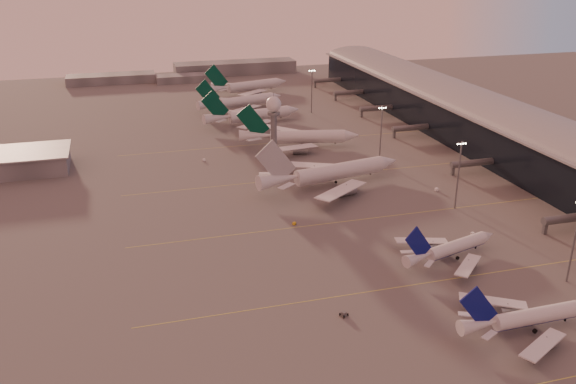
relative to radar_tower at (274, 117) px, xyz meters
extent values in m
plane|color=#535151|center=(-5.00, -120.00, -20.95)|extent=(700.00, 700.00, 0.00)
cube|color=gold|center=(25.00, -155.00, -20.94)|extent=(180.00, 0.25, 0.02)
cube|color=gold|center=(25.00, -110.00, -20.94)|extent=(180.00, 0.25, 0.02)
cube|color=gold|center=(25.00, -65.00, -20.94)|extent=(180.00, 0.25, 0.02)
cube|color=gold|center=(25.00, -20.00, -20.94)|extent=(180.00, 0.25, 0.02)
cube|color=gold|center=(25.00, 30.00, -20.94)|extent=(180.00, 0.25, 0.02)
cube|color=black|center=(103.00, -10.00, -11.95)|extent=(36.00, 360.00, 18.00)
cylinder|color=slate|center=(103.00, -10.00, -2.95)|extent=(10.08, 360.00, 10.08)
cube|color=slate|center=(103.00, -10.00, -2.75)|extent=(40.00, 362.00, 0.80)
cylinder|color=slate|center=(77.00, -92.00, -16.45)|extent=(22.00, 2.80, 2.80)
cube|color=slate|center=(67.00, -92.00, -18.75)|extent=(1.20, 1.20, 4.40)
cylinder|color=slate|center=(77.00, -34.00, -16.45)|extent=(22.00, 2.80, 2.80)
cube|color=slate|center=(67.00, -34.00, -18.75)|extent=(1.20, 1.20, 4.40)
cylinder|color=slate|center=(77.00, 22.00, -16.45)|extent=(22.00, 2.80, 2.80)
cube|color=slate|center=(67.00, 22.00, -18.75)|extent=(1.20, 1.20, 4.40)
cylinder|color=slate|center=(77.00, 64.00, -16.45)|extent=(22.00, 2.80, 2.80)
cube|color=slate|center=(67.00, 64.00, -18.75)|extent=(1.20, 1.20, 4.40)
cylinder|color=slate|center=(77.00, 106.00, -16.45)|extent=(22.00, 2.80, 2.80)
cube|color=slate|center=(67.00, 106.00, -18.75)|extent=(1.20, 1.20, 4.40)
cylinder|color=slate|center=(77.00, 146.00, -16.45)|extent=(22.00, 2.80, 2.80)
cube|color=slate|center=(67.00, 146.00, -18.75)|extent=(1.20, 1.20, 4.40)
cylinder|color=slate|center=(0.00, 0.00, -9.95)|extent=(2.60, 2.60, 22.00)
cylinder|color=slate|center=(0.00, 0.00, 1.55)|extent=(5.20, 5.20, 1.20)
sphere|color=silver|center=(0.00, 0.00, 5.45)|extent=(6.40, 6.40, 6.40)
cylinder|color=slate|center=(0.00, 0.00, 9.15)|extent=(0.16, 0.16, 2.00)
cylinder|color=slate|center=(53.00, -120.00, -8.45)|extent=(0.56, 0.56, 25.00)
cylinder|color=slate|center=(50.00, -65.00, -8.45)|extent=(0.56, 0.56, 25.00)
cube|color=slate|center=(50.00, -65.00, 3.55)|extent=(3.60, 0.25, 0.25)
sphere|color=#FFEABF|center=(48.50, -65.00, 3.15)|extent=(0.56, 0.56, 0.56)
sphere|color=#FFEABF|center=(49.50, -65.00, 3.15)|extent=(0.56, 0.56, 0.56)
sphere|color=#FFEABF|center=(50.50, -65.00, 3.15)|extent=(0.56, 0.56, 0.56)
sphere|color=#FFEABF|center=(51.50, -65.00, 3.15)|extent=(0.56, 0.56, 0.56)
cylinder|color=slate|center=(45.00, -10.00, -8.45)|extent=(0.56, 0.56, 25.00)
cube|color=slate|center=(45.00, -10.00, 3.55)|extent=(3.60, 0.25, 0.25)
sphere|color=#FFEABF|center=(43.50, -10.00, 3.15)|extent=(0.56, 0.56, 0.56)
sphere|color=#FFEABF|center=(44.50, -10.00, 3.15)|extent=(0.56, 0.56, 0.56)
sphere|color=#FFEABF|center=(45.50, -10.00, 3.15)|extent=(0.56, 0.56, 0.56)
sphere|color=#FFEABF|center=(46.50, -10.00, 3.15)|extent=(0.56, 0.56, 0.56)
cylinder|color=slate|center=(43.00, 80.00, -8.45)|extent=(0.56, 0.56, 25.00)
cube|color=slate|center=(43.00, 80.00, 3.55)|extent=(3.60, 0.25, 0.25)
sphere|color=#FFEABF|center=(41.50, 80.00, 3.15)|extent=(0.56, 0.56, 0.56)
sphere|color=#FFEABF|center=(42.50, 80.00, 3.15)|extent=(0.56, 0.56, 0.56)
sphere|color=#FFEABF|center=(43.50, 80.00, 3.15)|extent=(0.56, 0.56, 0.56)
sphere|color=#FFEABF|center=(44.50, 80.00, 3.15)|extent=(0.56, 0.56, 0.56)
cube|color=#595C60|center=(-65.00, 200.00, -17.95)|extent=(60.00, 18.00, 6.00)
cube|color=#595C60|center=(25.00, 210.00, -16.45)|extent=(90.00, 20.00, 9.00)
cube|color=#595C60|center=(-15.00, 190.00, -18.45)|extent=(40.00, 15.00, 5.00)
cylinder|color=silver|center=(29.86, -137.19, -17.75)|extent=(23.11, 4.24, 3.93)
cylinder|color=navy|center=(29.86, -137.19, -18.63)|extent=(22.63, 3.13, 2.83)
cone|color=silver|center=(13.50, -137.41, -17.26)|extent=(9.72, 4.06, 3.93)
cube|color=silver|center=(24.33, -146.92, -18.43)|extent=(16.48, 11.42, 1.23)
cylinder|color=gray|center=(27.11, -144.60, -20.23)|extent=(4.50, 2.61, 2.55)
cube|color=gray|center=(27.11, -144.60, -19.12)|extent=(0.31, 0.26, 1.57)
cube|color=silver|center=(24.07, -127.60, -18.43)|extent=(16.60, 11.07, 1.23)
cylinder|color=gray|center=(26.91, -129.85, -20.23)|extent=(4.50, 2.61, 2.55)
cube|color=gray|center=(26.91, -129.85, -19.12)|extent=(0.31, 0.26, 1.57)
cube|color=navy|center=(13.01, -137.41, -12.40)|extent=(10.78, 0.51, 11.70)
cube|color=silver|center=(13.59, -141.87, -17.16)|extent=(4.74, 3.50, 0.26)
cube|color=silver|center=(13.47, -132.94, -17.16)|extent=(4.75, 3.42, 0.26)
cylinder|color=black|center=(38.62, -137.07, -20.43)|extent=(0.52, 0.52, 1.03)
cylinder|color=black|center=(27.97, -134.94, -20.38)|extent=(1.14, 0.53, 1.14)
cylinder|color=black|center=(28.03, -139.48, -20.38)|extent=(1.14, 0.53, 1.14)
cylinder|color=silver|center=(30.91, -98.45, -17.85)|extent=(22.49, 9.97, 3.80)
cylinder|color=navy|center=(30.91, -98.45, -18.70)|extent=(21.76, 8.82, 2.74)
cone|color=silver|center=(43.69, -94.68, -17.85)|extent=(5.22, 4.87, 3.80)
cone|color=silver|center=(15.71, -102.93, -17.37)|extent=(10.06, 6.30, 3.80)
cube|color=silver|center=(28.30, -108.97, -18.51)|extent=(14.15, 13.98, 1.20)
cylinder|color=gray|center=(30.28, -106.08, -20.25)|extent=(4.84, 3.59, 2.47)
cube|color=gray|center=(30.28, -106.08, -19.18)|extent=(0.36, 0.32, 1.52)
cube|color=silver|center=(23.00, -91.03, -18.51)|extent=(16.58, 6.90, 1.20)
cylinder|color=gray|center=(26.24, -92.38, -20.25)|extent=(4.84, 3.59, 2.47)
cube|color=gray|center=(26.24, -92.38, -19.18)|extent=(0.36, 0.32, 1.52)
cube|color=navy|center=(15.26, -103.07, -12.67)|extent=(10.11, 3.29, 11.33)
cube|color=silver|center=(16.96, -107.07, -17.28)|extent=(4.28, 4.11, 0.25)
cube|color=silver|center=(14.52, -98.78, -17.28)|extent=(4.53, 2.32, 0.25)
cylinder|color=black|center=(39.05, -96.05, -20.45)|extent=(0.50, 0.50, 1.00)
cylinder|color=black|center=(28.56, -96.85, -20.40)|extent=(1.20, 0.79, 1.10)
cylinder|color=black|center=(29.81, -101.07, -20.40)|extent=(1.20, 0.79, 1.10)
cylinder|color=silver|center=(19.03, -30.13, -16.78)|extent=(38.91, 13.44, 6.01)
cylinder|color=silver|center=(19.03, -30.13, -18.13)|extent=(37.83, 11.64, 4.33)
cone|color=silver|center=(41.55, -25.63, -16.78)|extent=(8.48, 7.36, 6.01)
cone|color=silver|center=(-7.75, -35.48, -16.03)|extent=(17.00, 9.06, 6.01)
cube|color=silver|center=(12.96, -47.66, -17.83)|extent=(25.43, 22.45, 1.79)
cylinder|color=gray|center=(16.79, -43.04, -20.27)|extent=(8.07, 5.29, 3.91)
cube|color=gray|center=(16.79, -43.04, -18.88)|extent=(0.33, 0.29, 2.40)
cube|color=silver|center=(6.69, -16.28, -17.83)|extent=(28.29, 14.07, 1.79)
cylinder|color=gray|center=(12.00, -19.08, -20.27)|extent=(8.07, 5.29, 3.91)
cube|color=gray|center=(12.00, -19.08, -18.88)|extent=(0.33, 0.29, 2.40)
cube|color=#A2A4A9|center=(-8.54, -35.64, -8.92)|extent=(16.41, 3.60, 17.84)
cube|color=silver|center=(-6.60, -42.85, -15.88)|extent=(7.62, 6.74, 0.24)
cube|color=silver|center=(-9.52, -28.24, -15.88)|extent=(7.91, 4.59, 0.24)
cylinder|color=black|center=(33.37, -27.26, -20.46)|extent=(0.48, 0.48, 0.97)
cylinder|color=black|center=(15.57, -28.65, -20.42)|extent=(1.14, 0.68, 1.07)
cylinder|color=black|center=(16.41, -32.83, -20.42)|extent=(1.14, 0.68, 1.07)
cylinder|color=silver|center=(21.47, 19.97, -16.99)|extent=(35.14, 13.00, 5.61)
cylinder|color=silver|center=(21.47, 19.97, -18.25)|extent=(34.12, 11.32, 4.04)
cone|color=silver|center=(41.72, 15.48, -16.99)|extent=(7.78, 6.93, 5.61)
cone|color=silver|center=(-2.61, 25.32, -16.29)|extent=(15.44, 8.63, 5.61)
cube|color=silver|center=(9.94, 7.56, -17.97)|extent=(25.88, 12.37, 1.66)
cylinder|color=gray|center=(14.84, 10.01, -20.27)|extent=(7.36, 5.01, 3.64)
cube|color=gray|center=(14.84, 10.01, -18.95)|extent=(0.34, 0.30, 2.24)
cube|color=silver|center=(16.28, 36.10, -17.97)|extent=(22.98, 20.84, 1.66)
cylinder|color=gray|center=(19.68, 31.80, -20.27)|extent=(7.36, 5.01, 3.64)
cube|color=gray|center=(19.68, 31.80, -18.95)|extent=(0.34, 0.30, 2.24)
cube|color=#033827|center=(-3.32, 25.47, -9.59)|extent=(15.13, 3.67, 16.59)
cube|color=silver|center=(-4.31, 18.80, -16.15)|extent=(7.13, 4.02, 0.24)
cube|color=silver|center=(-1.39, 31.94, -16.15)|extent=(6.83, 6.16, 0.24)
cylinder|color=black|center=(34.36, 17.11, -20.47)|extent=(0.48, 0.48, 0.97)
cylinder|color=black|center=(19.19, 22.65, -20.42)|extent=(1.14, 0.70, 1.06)
cylinder|color=black|center=(18.27, 18.50, -20.42)|extent=(1.14, 0.70, 1.06)
cylinder|color=silver|center=(9.57, 67.30, -17.08)|extent=(34.36, 12.03, 5.47)
cylinder|color=silver|center=(9.57, 67.30, -18.31)|extent=(33.39, 10.39, 3.94)
cone|color=silver|center=(29.44, 71.27, -17.08)|extent=(7.52, 6.66, 5.47)
cone|color=silver|center=(-14.05, 62.57, -16.39)|extent=(15.03, 8.16, 5.47)
cube|color=silver|center=(4.17, 51.66, -18.04)|extent=(22.68, 20.03, 1.62)
cylinder|color=gray|center=(7.58, 55.78, -20.29)|extent=(7.14, 4.78, 3.56)
cube|color=gray|center=(7.58, 55.78, -19.00)|extent=(0.32, 0.29, 2.19)
cube|color=silver|center=(-1.43, 79.65, -18.04)|extent=(25.25, 12.55, 1.62)
cylinder|color=gray|center=(3.31, 77.16, -20.29)|extent=(7.14, 4.78, 3.56)
cube|color=gray|center=(3.31, 77.16, -19.00)|extent=(0.32, 0.29, 2.19)
cube|color=#033827|center=(-14.75, 62.43, -9.86)|extent=(14.83, 3.28, 16.20)
cube|color=silver|center=(-12.99, 56.08, -16.26)|extent=(6.72, 5.94, 0.24)
cube|color=silver|center=(-15.57, 68.96, -16.26)|extent=(6.98, 4.05, 0.24)
cylinder|color=black|center=(22.22, 69.83, -20.48)|extent=(0.47, 0.47, 0.94)
cylinder|color=black|center=(6.48, 68.79, -20.43)|extent=(1.11, 0.67, 1.04)
cylinder|color=black|center=(7.30, 64.72, -20.43)|extent=(1.11, 0.67, 1.04)
cylinder|color=silver|center=(9.92, 101.05, -17.14)|extent=(33.56, 14.46, 5.38)
cylinder|color=silver|center=(9.92, 101.05, -18.35)|extent=(32.50, 12.83, 3.88)
cone|color=silver|center=(29.05, 106.59, -17.14)|extent=(7.70, 6.97, 5.38)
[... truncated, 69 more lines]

